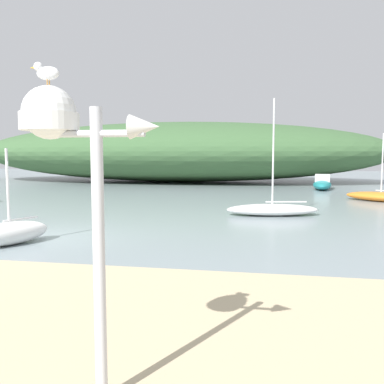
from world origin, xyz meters
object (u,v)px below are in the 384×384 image
seagull_on_radar (47,72)px  sailboat_outer_mooring (10,233)px  mast_structure (64,140)px  sailboat_far_right (272,209)px  motorboat_off_point (322,184)px  sailboat_west_reach (381,196)px

seagull_on_radar → sailboat_outer_mooring: bearing=127.4°
seagull_on_radar → sailboat_outer_mooring: size_ratio=0.11×
mast_structure → seagull_on_radar: seagull_on_radar is taller
sailboat_far_right → sailboat_outer_mooring: bearing=-136.6°
motorboat_off_point → sailboat_west_reach: 8.27m
mast_structure → sailboat_outer_mooring: mast_structure is taller
seagull_on_radar → sailboat_outer_mooring: (-5.40, 7.06, -3.13)m
seagull_on_radar → sailboat_west_reach: sailboat_west_reach is taller
motorboat_off_point → seagull_on_radar: bearing=-102.8°
sailboat_outer_mooring → mast_structure: bearing=-51.8°
mast_structure → sailboat_west_reach: 22.97m
seagull_on_radar → sailboat_far_right: 15.07m
seagull_on_radar → mast_structure: bearing=-0.1°
sailboat_west_reach → sailboat_outer_mooring: bearing=-135.3°
motorboat_off_point → sailboat_outer_mooring: 25.10m
sailboat_far_right → motorboat_off_point: size_ratio=1.21×
motorboat_off_point → sailboat_outer_mooring: (-12.02, -22.03, -0.10)m
mast_structure → sailboat_west_reach: bearing=67.7°
mast_structure → sailboat_far_right: size_ratio=0.61×
mast_structure → sailboat_far_right: bearing=80.9°
mast_structure → sailboat_outer_mooring: bearing=128.2°
seagull_on_radar → sailboat_west_reach: (8.82, 21.13, -3.20)m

